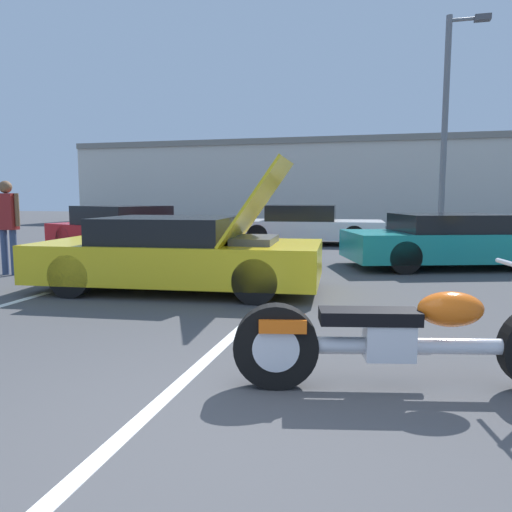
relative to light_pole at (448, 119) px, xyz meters
name	(u,v)px	position (x,y,z in m)	size (l,w,h in m)	color
ground_plane	(211,447)	(-2.68, -13.59, -3.72)	(80.00, 80.00, 0.00)	#474749
parking_stripe_middle	(189,375)	(-3.23, -12.54, -3.71)	(0.12, 5.42, 0.01)	white
far_building	(368,179)	(-2.68, 11.05, -1.38)	(32.00, 4.20, 4.40)	beige
light_pole	(448,119)	(0.00, 0.00, 0.00)	(1.21, 0.28, 6.68)	slate
motorcycle	(407,338)	(-1.55, -12.40, -3.33)	(2.58, 0.86, 0.95)	black
show_car_hood_open	(181,254)	(-4.77, -9.07, -3.15)	(4.45, 2.27, 1.98)	yellow
parked_car_mid_right_row	(453,241)	(-0.39, -5.39, -3.19)	(4.67, 3.10, 1.08)	teal
parked_car_left_row	(125,231)	(-8.12, -4.73, -3.14)	(4.89, 3.55, 1.20)	red
parked_car_mid_left_row	(306,225)	(-4.06, -1.06, -3.16)	(4.61, 2.24, 1.18)	white
spectator_midground	(7,219)	(-8.41, -8.48, -2.69)	(0.52, 0.23, 1.72)	#38476B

